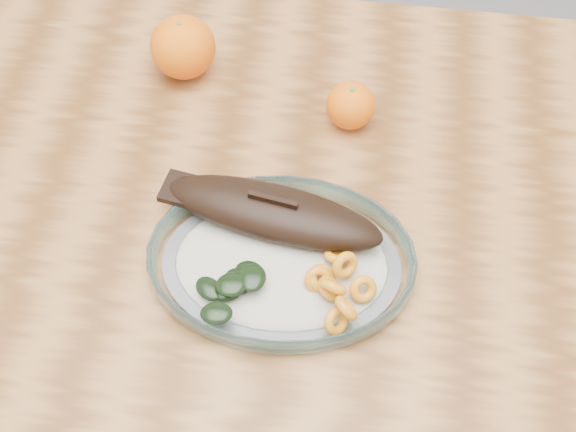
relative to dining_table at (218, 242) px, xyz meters
The scene contains 5 objects.
ground 0.65m from the dining_table, ahead, with size 3.00×3.00×0.00m, color slate.
dining_table is the anchor object (origin of this frame).
plated_meal 0.17m from the dining_table, 38.33° to the right, with size 0.59×0.59×0.08m.
orange_left 0.27m from the dining_table, 109.55° to the left, with size 0.09×0.09×0.09m, color #FE4205.
orange_right 0.26m from the dining_table, 43.82° to the left, with size 0.07×0.07×0.07m, color #FE4205.
Camera 1 is at (0.16, -0.49, 1.50)m, focal length 45.00 mm.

